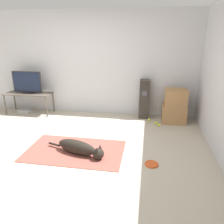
# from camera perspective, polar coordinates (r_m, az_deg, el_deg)

# --- Properties ---
(ground_plane) EXTENTS (12.00, 12.00, 0.00)m
(ground_plane) POSITION_cam_1_polar(r_m,az_deg,el_deg) (4.08, -11.66, -9.61)
(ground_plane) COLOR #BCB29E
(wall_back) EXTENTS (8.00, 0.06, 2.55)m
(wall_back) POSITION_cam_1_polar(r_m,az_deg,el_deg) (5.62, -4.86, 12.38)
(wall_back) COLOR silver
(wall_back) RESTS_ON ground_plane
(area_rug) EXTENTS (1.72, 1.04, 0.01)m
(area_rug) POSITION_cam_1_polar(r_m,az_deg,el_deg) (4.01, -9.65, -9.92)
(area_rug) COLOR #934C42
(area_rug) RESTS_ON ground_plane
(dog) EXTENTS (1.11, 0.43, 0.25)m
(dog) POSITION_cam_1_polar(r_m,az_deg,el_deg) (3.82, -8.39, -9.26)
(dog) COLOR black
(dog) RESTS_ON area_rug
(frisbee) EXTENTS (0.22, 0.22, 0.03)m
(frisbee) POSITION_cam_1_polar(r_m,az_deg,el_deg) (3.63, 10.29, -13.25)
(frisbee) COLOR #DB511E
(frisbee) RESTS_ON ground_plane
(cardboard_box_lower) EXTENTS (0.54, 0.44, 0.41)m
(cardboard_box_lower) POSITION_cam_1_polar(r_m,az_deg,el_deg) (5.36, 15.84, -0.40)
(cardboard_box_lower) COLOR #A87A4C
(cardboard_box_lower) RESTS_ON ground_plane
(cardboard_box_upper) EXTENTS (0.49, 0.40, 0.38)m
(cardboard_box_upper) POSITION_cam_1_polar(r_m,az_deg,el_deg) (5.22, 16.31, 3.65)
(cardboard_box_upper) COLOR #A87A4C
(cardboard_box_upper) RESTS_ON cardboard_box_lower
(floor_speaker) EXTENTS (0.24, 0.24, 0.96)m
(floor_speaker) POSITION_cam_1_polar(r_m,az_deg,el_deg) (5.42, 8.43, 3.38)
(floor_speaker) COLOR #2D2823
(floor_speaker) RESTS_ON ground_plane
(tv_stand) EXTENTS (1.19, 0.48, 0.54)m
(tv_stand) POSITION_cam_1_polar(r_m,az_deg,el_deg) (6.09, -20.94, 4.08)
(tv_stand) COLOR brown
(tv_stand) RESTS_ON ground_plane
(tv) EXTENTS (0.77, 0.20, 0.56)m
(tv) POSITION_cam_1_polar(r_m,az_deg,el_deg) (6.02, -21.31, 7.18)
(tv) COLOR #232326
(tv) RESTS_ON tv_stand
(tennis_ball_by_boxes) EXTENTS (0.07, 0.07, 0.07)m
(tennis_ball_by_boxes) POSITION_cam_1_polar(r_m,az_deg,el_deg) (5.16, 11.37, -2.85)
(tennis_ball_by_boxes) COLOR #C6E033
(tennis_ball_by_boxes) RESTS_ON ground_plane
(tennis_ball_near_speaker) EXTENTS (0.07, 0.07, 0.07)m
(tennis_ball_near_speaker) POSITION_cam_1_polar(r_m,az_deg,el_deg) (5.08, 12.18, -3.30)
(tennis_ball_near_speaker) COLOR #C6E033
(tennis_ball_near_speaker) RESTS_ON ground_plane
(tennis_ball_loose_on_carpet) EXTENTS (0.07, 0.07, 0.07)m
(tennis_ball_loose_on_carpet) POSITION_cam_1_polar(r_m,az_deg,el_deg) (5.34, 9.68, -2.00)
(tennis_ball_loose_on_carpet) COLOR #C6E033
(tennis_ball_loose_on_carpet) RESTS_ON ground_plane
(game_console) EXTENTS (0.31, 0.23, 0.07)m
(game_console) POSITION_cam_1_polar(r_m,az_deg,el_deg) (6.32, -21.79, 0.28)
(game_console) COLOR #B7B7BC
(game_console) RESTS_ON ground_plane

